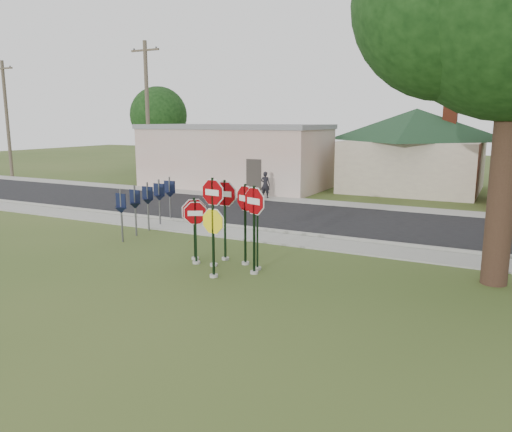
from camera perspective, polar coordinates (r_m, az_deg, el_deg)
The scene contains 20 objects.
ground at distance 14.38m, azimuth -6.74°, elevation -7.25°, with size 120.00×120.00×0.00m, color #364E1D.
sidewalk_near at distance 19.00m, azimuth 2.56°, elevation -2.61°, with size 60.00×1.60×0.06m, color #989890.
road at distance 23.07m, azimuth 7.25°, elevation -0.30°, with size 60.00×7.00×0.04m, color black.
sidewalk_far at distance 27.09m, azimuth 10.38°, elevation 1.29°, with size 60.00×1.60×0.06m, color #989890.
curb at distance 19.88m, azimuth 3.77°, elevation -1.90°, with size 60.00×0.20×0.14m, color #989890.
stop_sign_center at distance 15.23m, azimuth -4.96°, elevation 0.91°, with size 1.12×0.24×2.88m.
stop_sign_yellow at distance 14.23m, azimuth -4.92°, elevation -2.05°, with size 1.03×0.24×2.16m.
stop_sign_left at distance 15.64m, azimuth -6.93°, elevation -0.98°, with size 0.88×0.51×2.13m.
stop_sign_right at distance 14.42m, azimuth -0.21°, elevation -0.03°, with size 1.06×0.39×2.74m.
stop_sign_back_right at distance 15.38m, azimuth -1.24°, elevation 0.44°, with size 1.03×0.47×2.66m.
stop_sign_back_left at distance 15.91m, azimuth -3.58°, elevation 0.94°, with size 1.11×0.24×2.72m.
stop_sign_far_right at distance 14.84m, azimuth 0.16°, elevation -0.35°, with size 0.63×0.77×2.56m.
stop_sign_far_left at distance 16.10m, azimuth -7.06°, elevation -0.53°, with size 0.73×0.88×2.16m.
route_sign_row at distance 20.77m, azimuth -12.26°, elevation 1.67°, with size 1.43×4.63×2.00m.
building_stucco at distance 33.80m, azimuth -2.43°, elevation 6.95°, with size 12.20×6.20×4.20m.
building_house at distance 33.79m, azimuth 17.78°, elevation 8.99°, with size 11.60×11.60×6.20m.
utility_pole_near at distance 34.25m, azimuth -12.30°, elevation 11.48°, with size 2.20×0.26×9.50m.
utility_pole_far at distance 44.46m, azimuth -26.58°, elevation 10.08°, with size 2.20×0.26×9.00m.
bg_tree_left at distance 44.87m, azimuth -11.06°, elevation 11.21°, with size 4.90×4.90×7.35m.
pedestrian at distance 28.74m, azimuth 1.07°, elevation 3.60°, with size 0.55×0.36×1.52m, color black.
Camera 1 is at (7.71, -11.29, 4.45)m, focal length 35.00 mm.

